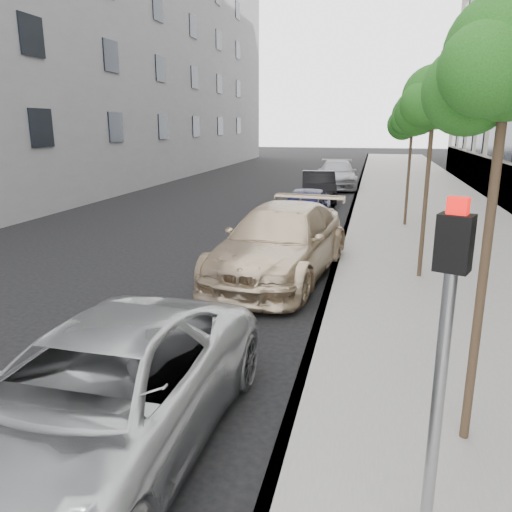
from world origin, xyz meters
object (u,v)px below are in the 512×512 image
(signal_pole, at_px, (444,344))
(minivan, at_px, (99,398))
(sedan_black, at_px, (318,187))
(sedan_rear, at_px, (337,174))
(sedan_blue, at_px, (306,207))
(suv, at_px, (281,242))
(tree_mid, at_px, (436,97))
(tree_far, at_px, (414,115))

(signal_pole, bearing_deg, minivan, -168.63)
(sedan_black, relative_size, sedan_rear, 0.81)
(minivan, bearing_deg, sedan_blue, 89.63)
(suv, xyz_separation_m, sedan_blue, (-0.25, 6.35, -0.16))
(tree_mid, height_order, sedan_blue, tree_mid)
(suv, bearing_deg, tree_mid, 12.18)
(minivan, distance_m, sedan_rear, 25.58)
(signal_pole, bearing_deg, sedan_rear, 117.78)
(sedan_blue, bearing_deg, signal_pole, -78.49)
(tree_mid, distance_m, tree_far, 6.51)
(tree_mid, relative_size, sedan_black, 1.11)
(signal_pole, bearing_deg, suv, 130.70)
(signal_pole, xyz_separation_m, suv, (-2.70, 7.94, -1.16))
(signal_pole, distance_m, suv, 8.46)
(sedan_black, xyz_separation_m, sedan_rear, (0.45, 5.86, 0.06))
(tree_far, relative_size, sedan_blue, 1.13)
(tree_far, bearing_deg, signal_pole, -92.42)
(tree_far, xyz_separation_m, sedan_rear, (-3.33, 11.46, -3.14))
(suv, height_order, sedan_blue, suv)
(signal_pole, height_order, minivan, signal_pole)
(suv, height_order, sedan_rear, suv)
(sedan_black, bearing_deg, suv, -95.94)
(signal_pole, bearing_deg, sedan_blue, 123.56)
(tree_far, relative_size, sedan_black, 1.05)
(suv, height_order, sedan_black, suv)
(minivan, bearing_deg, tree_mid, 63.71)
(minivan, bearing_deg, signal_pole, -9.13)
(signal_pole, height_order, sedan_rear, signal_pole)
(minivan, bearing_deg, sedan_rear, 89.90)
(minivan, distance_m, suv, 7.34)
(tree_mid, relative_size, tree_far, 1.06)
(tree_far, relative_size, signal_pole, 1.56)
(tree_mid, xyz_separation_m, sedan_rear, (-3.33, 17.96, -3.41))
(minivan, height_order, suv, suv)
(sedan_blue, height_order, sedan_rear, sedan_rear)
(tree_far, xyz_separation_m, suv, (-3.33, -6.80, -3.07))
(tree_far, xyz_separation_m, sedan_blue, (-3.57, -0.45, -3.23))
(tree_mid, distance_m, sedan_blue, 7.85)
(sedan_black, bearing_deg, tree_mid, -80.69)
(tree_mid, relative_size, sedan_blue, 1.19)
(tree_far, distance_m, sedan_black, 7.48)
(suv, bearing_deg, sedan_rear, 96.99)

